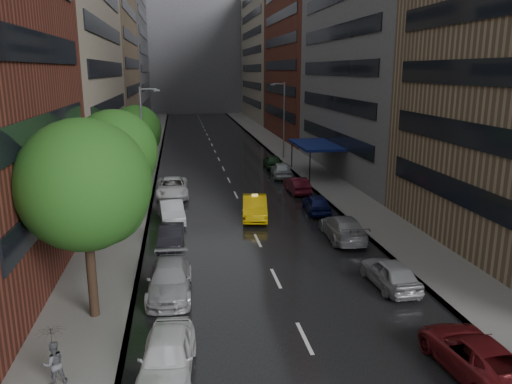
# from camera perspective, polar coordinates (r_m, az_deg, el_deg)

# --- Properties ---
(road) EXTENTS (14.00, 140.00, 0.01)m
(road) POSITION_cam_1_polar(r_m,az_deg,el_deg) (64.64, -4.57, 4.37)
(road) COLOR black
(road) RESTS_ON ground
(sidewalk_left) EXTENTS (4.00, 140.00, 0.15)m
(sidewalk_left) POSITION_cam_1_polar(r_m,az_deg,el_deg) (64.59, -12.58, 4.14)
(sidewalk_left) COLOR gray
(sidewalk_left) RESTS_ON ground
(sidewalk_right) EXTENTS (4.00, 140.00, 0.15)m
(sidewalk_right) POSITION_cam_1_polar(r_m,az_deg,el_deg) (65.90, 3.28, 4.64)
(sidewalk_right) COLOR gray
(sidewalk_right) RESTS_ON ground
(buildings_left) EXTENTS (8.00, 108.00, 38.00)m
(buildings_left) POSITION_cam_1_polar(r_m,az_deg,el_deg) (73.32, -17.74, 17.44)
(buildings_left) COLOR maroon
(buildings_left) RESTS_ON ground
(buildings_right) EXTENTS (8.05, 109.10, 36.00)m
(buildings_right) POSITION_cam_1_polar(r_m,az_deg,el_deg) (73.15, 7.11, 17.22)
(buildings_right) COLOR #937A5B
(buildings_right) RESTS_ON ground
(building_far) EXTENTS (40.00, 14.00, 32.00)m
(building_far) POSITION_cam_1_polar(r_m,az_deg,el_deg) (131.80, -7.08, 16.06)
(building_far) COLOR slate
(building_far) RESTS_ON ground
(tree_near) EXTENTS (5.46, 5.46, 8.70)m
(tree_near) POSITION_cam_1_polar(r_m,az_deg,el_deg) (21.48, -19.04, 0.74)
(tree_near) COLOR #382619
(tree_near) RESTS_ON ground
(tree_mid) EXTENTS (5.17, 5.17, 8.25)m
(tree_mid) POSITION_cam_1_polar(r_m,az_deg,el_deg) (31.72, -15.82, 4.41)
(tree_mid) COLOR #382619
(tree_mid) RESTS_ON ground
(tree_far) EXTENTS (4.62, 4.62, 7.36)m
(tree_far) POSITION_cam_1_polar(r_m,az_deg,el_deg) (48.64, -13.48, 6.93)
(tree_far) COLOR #382619
(tree_far) RESTS_ON ground
(taxi) EXTENTS (2.36, 5.12, 1.63)m
(taxi) POSITION_cam_1_polar(r_m,az_deg,el_deg) (36.25, -0.14, -1.75)
(taxi) COLOR yellow
(taxi) RESTS_ON ground
(parked_cars_left) EXTENTS (2.62, 31.31, 1.58)m
(parked_cars_left) POSITION_cam_1_polar(r_m,az_deg,el_deg) (31.81, -9.68, -4.29)
(parked_cars_left) COLOR white
(parked_cars_left) RESTS_ON ground
(parked_cars_right) EXTENTS (2.59, 43.41, 1.59)m
(parked_cars_right) POSITION_cam_1_polar(r_m,az_deg,el_deg) (36.57, 7.55, -1.86)
(parked_cars_right) COLOR maroon
(parked_cars_right) RESTS_ON ground
(ped_black_umbrella) EXTENTS (0.96, 0.98, 2.09)m
(ped_black_umbrella) POSITION_cam_1_polar(r_m,az_deg,el_deg) (18.74, -22.23, -16.46)
(ped_black_umbrella) COLOR #54545A
(ped_black_umbrella) RESTS_ON sidewalk_left
(street_lamp_left) EXTENTS (1.74, 0.22, 9.00)m
(street_lamp_left) POSITION_cam_1_polar(r_m,az_deg,el_deg) (44.06, -12.76, 6.10)
(street_lamp_left) COLOR gray
(street_lamp_left) RESTS_ON sidewalk_left
(street_lamp_right) EXTENTS (1.74, 0.22, 9.00)m
(street_lamp_right) POSITION_cam_1_polar(r_m,az_deg,el_deg) (60.17, 3.14, 8.39)
(street_lamp_right) COLOR gray
(street_lamp_right) RESTS_ON sidewalk_right
(awning) EXTENTS (4.00, 8.00, 3.12)m
(awning) POSITION_cam_1_polar(r_m,az_deg,el_deg) (51.03, 6.84, 5.36)
(awning) COLOR navy
(awning) RESTS_ON sidewalk_right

